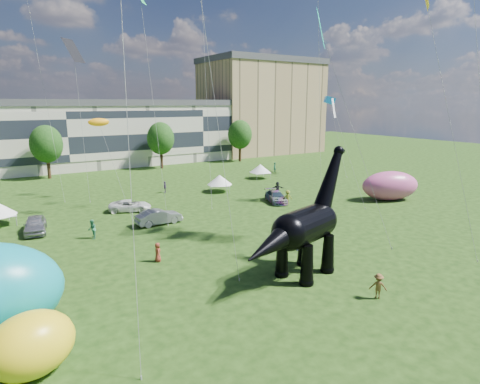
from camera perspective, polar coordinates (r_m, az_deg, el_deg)
ground at (r=31.41m, az=11.81°, el=-11.15°), size 220.00×220.00×0.00m
terrace_row at (r=83.58m, az=-23.88°, el=7.07°), size 78.00×11.00×12.00m
apartment_block at (r=104.58m, az=3.03°, el=11.76°), size 28.00×18.00×22.00m
tree_mid_left at (r=74.14m, az=-25.88°, el=6.54°), size 5.20×5.20×9.44m
tree_mid_right at (r=78.93m, az=-11.24°, el=7.85°), size 5.20×5.20×9.44m
tree_far_right at (r=87.03m, az=-0.01°, el=8.51°), size 5.20×5.20×9.44m
dinosaur_sculpture at (r=29.28m, az=8.88°, el=-5.23°), size 11.68×4.92×9.59m
car_silver at (r=44.24m, az=-27.12°, el=-4.15°), size 2.62×5.05×1.64m
car_grey at (r=42.96m, az=-11.48°, el=-3.48°), size 4.90×1.85×1.60m
car_white at (r=48.83m, az=-15.36°, el=-1.89°), size 5.32×4.00×1.34m
car_dark at (r=51.57m, az=5.14°, el=-0.68°), size 3.46×5.24×1.41m
gazebo_near at (r=57.28m, az=-2.92°, el=1.73°), size 4.66×4.66×2.45m
gazebo_far at (r=67.39m, az=2.90°, el=3.36°), size 3.91×3.91×2.42m
inflatable_pink at (r=55.85m, az=20.55°, el=0.85°), size 8.50×6.40×3.81m
inflatable_yellow at (r=22.11m, az=-27.60°, el=-18.69°), size 4.64×3.96×3.09m
visitors at (r=43.09m, az=-4.89°, el=-3.10°), size 51.48×43.73×1.87m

